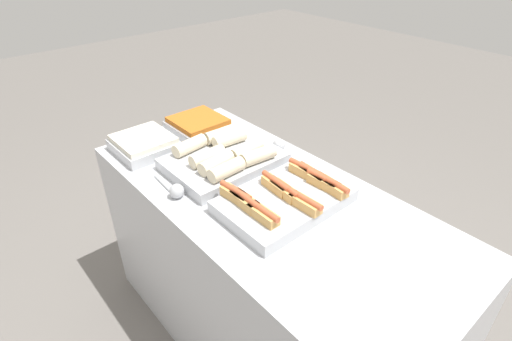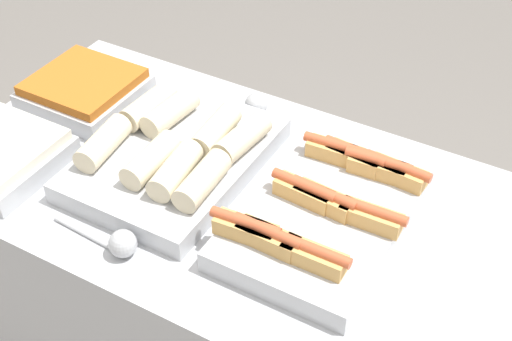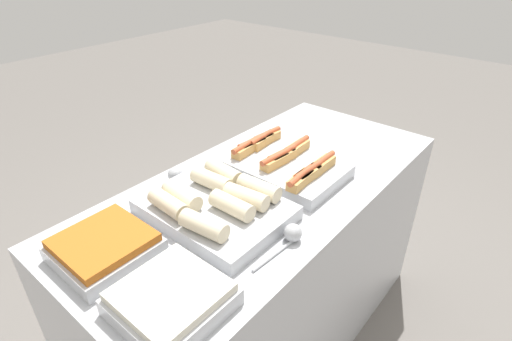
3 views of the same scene
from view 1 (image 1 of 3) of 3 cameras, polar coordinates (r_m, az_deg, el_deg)
The scene contains 8 objects.
ground_plane at distance 2.18m, azimuth 1.16°, elevation -22.27°, with size 12.00×12.00×0.00m, color slate.
counter at distance 1.84m, azimuth 1.32°, elevation -14.45°, with size 1.59×0.73×0.87m.
tray_hotdogs at distance 1.47m, azimuth 4.26°, elevation -3.89°, with size 0.35×0.47×0.10m.
tray_wraps at distance 1.71m, azimuth -4.60°, elevation 1.79°, with size 0.35×0.47×0.11m.
tray_side_front at distance 1.89m, azimuth -15.70°, elevation 3.67°, with size 0.26×0.25×0.07m.
tray_side_back at distance 2.02m, azimuth -8.24°, elevation 6.41°, with size 0.26×0.25×0.07m.
serving_spoon_near at distance 1.56m, azimuth -11.40°, elevation -2.83°, with size 0.21×0.06×0.06m.
serving_spoon_far at distance 1.83m, azimuth 3.12°, elevation 3.62°, with size 0.20×0.06×0.06m.
Camera 1 is at (0.92, -0.85, 1.78)m, focal length 28.00 mm.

